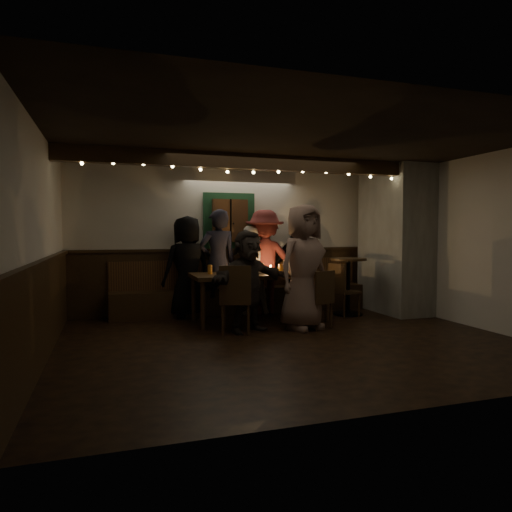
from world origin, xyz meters
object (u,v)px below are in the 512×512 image
object	(u,v)px
high_top	(348,279)
person_g	(304,267)
chair_near_right	(320,296)
person_f	(248,281)
person_b	(218,263)
person_c	(249,270)
chair_near_left	(236,295)
dining_table	(260,277)
chair_end	(341,287)
person_a	(187,267)
person_e	(296,267)
person_d	(265,262)

from	to	relation	value
high_top	person_g	size ratio (longest dim) A/B	0.53
chair_near_right	person_f	distance (m)	1.12
person_b	person_c	size ratio (longest dim) A/B	1.18
person_b	person_c	world-z (taller)	person_b
chair_near_left	person_c	bearing A→B (deg)	66.20
dining_table	chair_near_right	world-z (taller)	dining_table
chair_end	person_a	distance (m)	2.65
chair_near_left	high_top	size ratio (longest dim) A/B	0.99
person_a	chair_end	bearing A→B (deg)	145.75
chair_near_right	person_f	world-z (taller)	person_f
dining_table	chair_end	distance (m)	1.47
person_c	person_f	xyz separation A→B (m)	(-0.44, -1.37, -0.04)
dining_table	chair_near_right	bearing A→B (deg)	-51.11
dining_table	chair_end	size ratio (longest dim) A/B	2.41
high_top	person_c	bearing A→B (deg)	159.36
person_f	person_a	bearing A→B (deg)	94.54
chair_near_left	chair_near_right	size ratio (longest dim) A/B	1.12
dining_table	chair_near_right	xyz separation A→B (m)	(0.67, -0.83, -0.22)
chair_near_right	chair_end	world-z (taller)	chair_end
high_top	person_e	bearing A→B (deg)	137.06
chair_near_left	person_e	world-z (taller)	person_e
chair_near_right	high_top	distance (m)	1.35
person_a	person_g	bearing A→B (deg)	118.31
chair_near_right	person_e	xyz separation A→B (m)	(0.28, 1.57, 0.32)
chair_end	person_g	size ratio (longest dim) A/B	0.49
chair_near_right	person_e	bearing A→B (deg)	79.92
person_d	chair_near_left	bearing A→B (deg)	67.03
chair_near_left	person_f	bearing A→B (deg)	27.77
chair_near_right	person_e	distance (m)	1.63
chair_near_right	person_g	distance (m)	0.50
high_top	person_d	size ratio (longest dim) A/B	0.54
chair_end	person_g	distance (m)	1.30
person_c	person_g	world-z (taller)	person_g
high_top	person_f	world-z (taller)	person_f
person_b	person_g	xyz separation A→B (m)	(0.97, -1.46, 0.01)
person_c	person_d	distance (m)	0.32
chair_near_left	person_b	world-z (taller)	person_b
person_d	person_f	distance (m)	1.55
chair_end	person_f	size ratio (longest dim) A/B	0.61
dining_table	person_g	distance (m)	0.89
person_e	person_f	size ratio (longest dim) A/B	1.09
chair_near_right	person_b	size ratio (longest dim) A/B	0.48
dining_table	chair_end	world-z (taller)	dining_table
person_a	person_b	xyz separation A→B (m)	(0.53, -0.00, 0.06)
person_b	person_e	bearing A→B (deg)	175.23
person_d	person_g	bearing A→B (deg)	104.30
chair_end	person_g	xyz separation A→B (m)	(-1.01, -0.70, 0.42)
person_f	person_g	bearing A→B (deg)	-25.53
person_f	person_g	distance (m)	0.87
person_b	person_g	distance (m)	1.75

